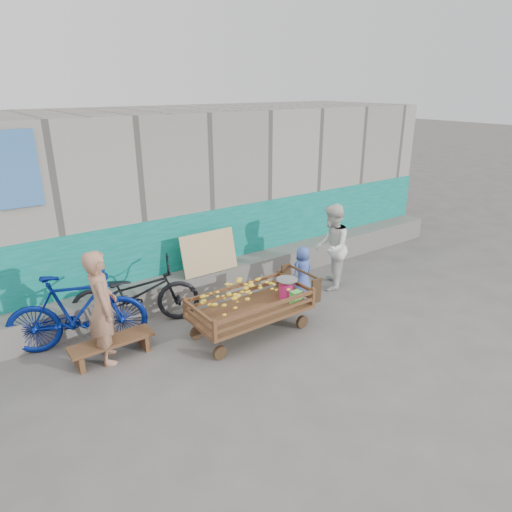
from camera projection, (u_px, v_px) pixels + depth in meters
ground at (276, 361)px, 6.03m from camera, size 80.00×80.00×0.00m
building_wall at (145, 195)px, 8.59m from camera, size 12.00×3.50×3.00m
banana_cart at (249, 300)px, 6.50m from camera, size 1.89×0.87×0.81m
bench at (112, 345)px, 6.03m from camera, size 1.09×0.33×0.27m
vendor_man at (102, 307)px, 5.80m from camera, size 0.47×0.62×1.54m
woman at (331, 247)px, 7.97m from camera, size 0.94×0.92×1.52m
child at (303, 271)px, 7.83m from camera, size 0.43×0.29×0.86m
bicycle_dark at (136, 293)px, 6.82m from camera, size 1.98×1.32×0.99m
bicycle_blue at (77, 312)px, 6.16m from camera, size 1.90×1.13×1.10m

